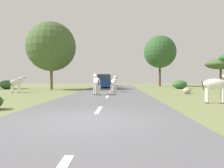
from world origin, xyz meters
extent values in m
plane|color=olive|center=(0.00, 0.00, 0.00)|extent=(90.00, 90.00, 0.00)
cube|color=slate|center=(0.24, 0.00, 0.03)|extent=(6.00, 64.00, 0.05)
cube|color=silver|center=(0.24, 2.00, 0.05)|extent=(0.16, 2.00, 0.01)
cube|color=silver|center=(0.24, 8.00, 0.05)|extent=(0.16, 2.00, 0.01)
cube|color=silver|center=(0.24, 14.00, 0.05)|extent=(0.16, 2.00, 0.01)
cube|color=silver|center=(0.24, 20.00, 0.05)|extent=(0.16, 2.00, 0.01)
cube|color=silver|center=(0.24, 26.00, 0.05)|extent=(0.16, 2.00, 0.01)
ellipsoid|color=silver|center=(0.53, 13.16, 0.97)|extent=(0.68, 1.11, 0.49)
cylinder|color=silver|center=(0.49, 12.80, 0.40)|extent=(0.13, 0.13, 0.71)
cylinder|color=#28231E|center=(0.49, 12.80, 0.07)|extent=(0.15, 0.15, 0.05)
cylinder|color=silver|center=(0.75, 12.87, 0.40)|extent=(0.13, 0.13, 0.71)
cylinder|color=#28231E|center=(0.75, 12.87, 0.07)|extent=(0.15, 0.15, 0.05)
cylinder|color=silver|center=(0.31, 13.46, 0.40)|extent=(0.13, 0.13, 0.71)
cylinder|color=#28231E|center=(0.31, 13.46, 0.07)|extent=(0.15, 0.15, 0.05)
cylinder|color=silver|center=(0.57, 13.53, 0.40)|extent=(0.13, 0.13, 0.71)
cylinder|color=#28231E|center=(0.57, 13.53, 0.07)|extent=(0.15, 0.15, 0.05)
cylinder|color=silver|center=(0.66, 12.69, 1.22)|extent=(0.28, 0.41, 0.42)
cube|color=black|center=(0.66, 12.69, 1.30)|extent=(0.13, 0.34, 0.29)
ellipsoid|color=silver|center=(0.73, 12.45, 1.37)|extent=(0.30, 0.49, 0.23)
ellipsoid|color=black|center=(0.78, 12.28, 1.36)|extent=(0.17, 0.19, 0.14)
cone|color=silver|center=(0.64, 12.54, 1.49)|extent=(0.10, 0.10, 0.13)
cone|color=silver|center=(0.76, 12.58, 1.49)|extent=(0.10, 0.10, 0.13)
cylinder|color=black|center=(0.39, 13.66, 0.87)|extent=(0.08, 0.15, 0.42)
ellipsoid|color=silver|center=(-0.62, 9.65, 1.07)|extent=(0.77, 1.24, 0.54)
cylinder|color=silver|center=(-0.59, 10.05, 0.44)|extent=(0.14, 0.14, 0.79)
cylinder|color=#28231E|center=(-0.59, 10.05, 0.08)|extent=(0.16, 0.16, 0.05)
cylinder|color=silver|center=(-0.87, 9.97, 0.44)|extent=(0.14, 0.14, 0.79)
cylinder|color=#28231E|center=(-0.87, 9.97, 0.08)|extent=(0.16, 0.16, 0.05)
cylinder|color=silver|center=(-0.38, 9.33, 0.44)|extent=(0.14, 0.14, 0.79)
cylinder|color=#28231E|center=(-0.38, 9.33, 0.08)|extent=(0.16, 0.16, 0.05)
cylinder|color=silver|center=(-0.66, 9.25, 0.44)|extent=(0.14, 0.14, 0.79)
cylinder|color=#28231E|center=(-0.66, 9.25, 0.08)|extent=(0.16, 0.16, 0.05)
cylinder|color=silver|center=(-0.78, 10.18, 1.35)|extent=(0.32, 0.45, 0.46)
cube|color=black|center=(-0.78, 10.18, 1.44)|extent=(0.15, 0.38, 0.32)
ellipsoid|color=silver|center=(-0.86, 10.44, 1.52)|extent=(0.34, 0.54, 0.25)
ellipsoid|color=black|center=(-0.91, 10.63, 1.50)|extent=(0.19, 0.21, 0.15)
cone|color=silver|center=(-0.75, 10.34, 1.65)|extent=(0.12, 0.12, 0.15)
cone|color=silver|center=(-0.89, 10.30, 1.65)|extent=(0.12, 0.12, 0.15)
cylinder|color=black|center=(-0.46, 9.10, 0.96)|extent=(0.09, 0.17, 0.47)
ellipsoid|color=silver|center=(-8.23, 12.68, 0.92)|extent=(0.93, 1.09, 0.49)
cylinder|color=silver|center=(-7.93, 12.88, 0.35)|extent=(0.14, 0.14, 0.71)
cylinder|color=#28231E|center=(-7.93, 12.88, 0.02)|extent=(0.17, 0.17, 0.05)
cylinder|color=silver|center=(-8.15, 13.03, 0.35)|extent=(0.14, 0.14, 0.71)
cylinder|color=#28231E|center=(-8.15, 13.03, 0.02)|extent=(0.17, 0.17, 0.05)
cylinder|color=silver|center=(-8.31, 12.32, 0.35)|extent=(0.14, 0.14, 0.71)
cylinder|color=#28231E|center=(-8.31, 12.32, 0.02)|extent=(0.17, 0.17, 0.05)
cylinder|color=silver|center=(-8.53, 12.47, 0.35)|extent=(0.14, 0.14, 0.71)
cylinder|color=#28231E|center=(-8.53, 12.47, 0.02)|extent=(0.17, 0.17, 0.05)
cylinder|color=silver|center=(-7.95, 13.09, 1.17)|extent=(0.36, 0.41, 0.42)
cube|color=black|center=(-7.95, 13.09, 1.25)|extent=(0.22, 0.30, 0.29)
ellipsoid|color=silver|center=(-7.81, 13.29, 1.32)|extent=(0.41, 0.48, 0.23)
ellipsoid|color=black|center=(-7.71, 13.44, 1.31)|extent=(0.20, 0.21, 0.14)
cone|color=silver|center=(-7.82, 13.16, 1.44)|extent=(0.12, 0.12, 0.13)
cone|color=silver|center=(-7.93, 13.23, 1.44)|extent=(0.12, 0.12, 0.13)
cylinder|color=black|center=(-8.52, 12.25, 0.82)|extent=(0.11, 0.14, 0.42)
ellipsoid|color=silver|center=(5.92, 4.85, 1.00)|extent=(1.18, 0.59, 0.54)
cylinder|color=silver|center=(6.27, 4.66, 0.39)|extent=(0.13, 0.13, 0.77)
cylinder|color=#28231E|center=(6.27, 4.66, 0.03)|extent=(0.15, 0.15, 0.05)
cylinder|color=silver|center=(6.30, 4.95, 0.39)|extent=(0.13, 0.13, 0.77)
cylinder|color=#28231E|center=(6.30, 4.95, 0.03)|extent=(0.15, 0.15, 0.05)
cylinder|color=silver|center=(5.53, 4.75, 0.39)|extent=(0.13, 0.13, 0.77)
cylinder|color=#28231E|center=(5.53, 4.75, 0.03)|extent=(0.15, 0.15, 0.05)
cylinder|color=silver|center=(5.57, 5.04, 0.39)|extent=(0.13, 0.13, 0.77)
cylinder|color=#28231E|center=(5.57, 5.04, 0.03)|extent=(0.15, 0.15, 0.05)
cylinder|color=black|center=(5.36, 4.92, 0.90)|extent=(0.16, 0.06, 0.46)
cube|color=#1E479E|center=(-0.93, 21.69, 0.63)|extent=(1.92, 4.25, 0.80)
cube|color=#334751|center=(-0.93, 21.49, 1.41)|extent=(1.70, 2.25, 0.76)
cube|color=black|center=(-1.00, 23.85, 0.36)|extent=(1.71, 0.21, 0.24)
cylinder|color=black|center=(-0.07, 23.07, 0.39)|extent=(0.24, 0.69, 0.68)
cylinder|color=black|center=(-1.87, 23.02, 0.39)|extent=(0.24, 0.69, 0.68)
cylinder|color=black|center=(0.01, 20.37, 0.39)|extent=(0.24, 0.69, 0.68)
cylinder|color=black|center=(-1.79, 20.32, 0.39)|extent=(0.24, 0.69, 0.68)
cube|color=black|center=(-1.08, 29.15, 0.63)|extent=(1.85, 4.22, 0.80)
cube|color=#334751|center=(-1.08, 28.95, 1.41)|extent=(1.67, 2.22, 0.76)
cube|color=black|center=(-1.05, 31.31, 0.36)|extent=(1.71, 0.18, 0.24)
cylinder|color=black|center=(-0.16, 30.49, 0.39)|extent=(0.23, 0.68, 0.68)
cylinder|color=black|center=(-1.96, 30.51, 0.39)|extent=(0.23, 0.68, 0.68)
cylinder|color=black|center=(-0.20, 27.79, 0.39)|extent=(0.23, 0.68, 0.68)
cylinder|color=black|center=(-2.00, 27.81, 0.39)|extent=(0.23, 0.68, 0.68)
cylinder|color=brown|center=(-6.62, 17.86, 1.32)|extent=(0.31, 0.31, 2.63)
sphere|color=#425B2D|center=(-6.62, 17.86, 4.85)|extent=(5.54, 5.54, 5.54)
cylinder|color=#4C3823|center=(7.60, 28.76, 1.73)|extent=(0.33, 0.33, 3.46)
sphere|color=#2D5628|center=(7.60, 28.76, 5.53)|extent=(5.17, 5.17, 5.17)
cylinder|color=brown|center=(16.39, 26.88, 1.32)|extent=(0.31, 0.31, 2.64)
ellipsoid|color=#425B2D|center=(16.39, 26.88, 3.44)|extent=(4.54, 4.54, 1.59)
ellipsoid|color=#386633|center=(8.48, 20.49, 0.53)|extent=(1.77, 1.59, 1.06)
ellipsoid|color=#386633|center=(-12.56, 19.39, 0.52)|extent=(1.73, 1.55, 1.04)
ellipsoid|color=#A89E8C|center=(6.60, 11.55, 0.25)|extent=(0.64, 0.62, 0.50)
camera|label=1|loc=(1.02, -6.41, 1.29)|focal=34.81mm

